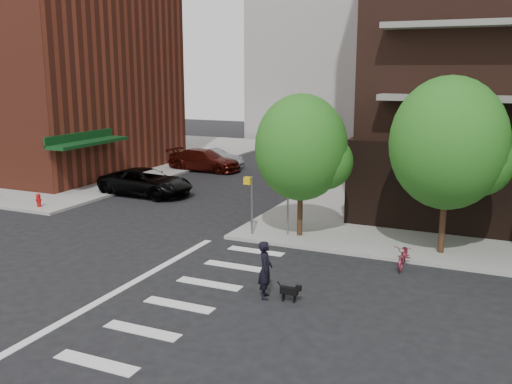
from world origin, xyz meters
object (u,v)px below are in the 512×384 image
fire_hydrant (38,199)px  parked_car_maroon (205,160)px  parked_car_silver (213,158)px  dog_walker (265,270)px  scooter (404,255)px  parked_car_black (146,182)px

fire_hydrant → parked_car_maroon: (2.30, 14.02, 0.25)m
parked_car_silver → dog_walker: (13.45, -21.40, 0.21)m
parked_car_maroon → scooter: bearing=-132.1°
parked_car_silver → dog_walker: size_ratio=2.37×
scooter → parked_car_silver: bearing=134.9°
scooter → dog_walker: 6.05m
dog_walker → parked_car_silver: bearing=12.4°
parked_car_maroon → scooter: 22.95m
fire_hydrant → parked_car_silver: 15.46m
fire_hydrant → parked_car_black: 6.19m
scooter → parked_car_maroon: bearing=137.2°
fire_hydrant → scooter: size_ratio=0.41×
parked_car_black → scooter: bearing=-109.8°
parked_car_maroon → parked_car_black: bearing=-174.3°
parked_car_black → parked_car_maroon: size_ratio=1.04×
parked_car_black → parked_car_silver: 10.04m
parked_car_maroon → parked_car_silver: parked_car_maroon is taller
parked_car_maroon → scooter: parked_car_maroon is taller
fire_hydrant → parked_car_maroon: size_ratio=0.13×
parked_car_silver → fire_hydrant: bearing=170.7°
parked_car_black → parked_car_silver: bearing=7.5°
dog_walker → parked_car_maroon: bearing=14.0°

